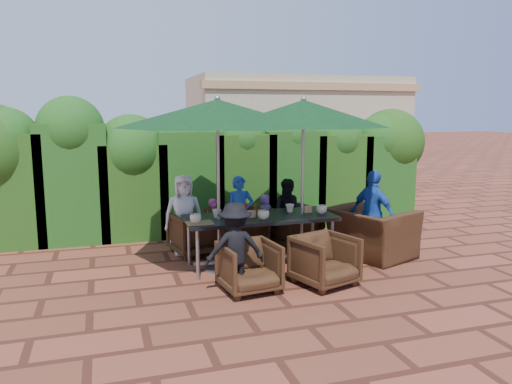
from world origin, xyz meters
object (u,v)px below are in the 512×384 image
object	(u,v)px
chair_far_right	(294,224)
chair_end_right	(371,225)
chair_near_left	(249,264)
umbrella_right	(303,114)
dining_table	(260,221)
chair_far_mid	(238,227)
chair_near_right	(325,258)
chair_far_left	(195,231)
umbrella_left	(217,114)

from	to	relation	value
chair_far_right	chair_end_right	bearing A→B (deg)	117.38
chair_near_left	chair_end_right	distance (m)	2.41
umbrella_right	chair_end_right	world-z (taller)	umbrella_right
dining_table	chair_far_mid	distance (m)	0.97
chair_far_right	chair_near_right	world-z (taller)	chair_far_right
umbrella_right	chair_near_left	xyz separation A→B (m)	(-1.08, -0.91, -1.86)
chair_far_left	chair_far_mid	xyz separation A→B (m)	(0.70, 0.01, 0.01)
chair_far_left	chair_end_right	xyz separation A→B (m)	(2.58, -0.98, 0.14)
dining_table	chair_near_left	distance (m)	1.10
dining_table	chair_far_left	size ratio (longest dim) A/B	2.91
chair_far_left	chair_near_right	size ratio (longest dim) A/B	1.03
dining_table	chair_far_mid	size ratio (longest dim) A/B	2.80
chair_far_mid	chair_near_left	size ratio (longest dim) A/B	1.11
chair_near_left	chair_near_right	size ratio (longest dim) A/B	0.96
chair_far_mid	chair_end_right	xyz separation A→B (m)	(1.88, -0.99, 0.12)
chair_near_right	umbrella_right	bearing A→B (deg)	67.92
umbrella_right	chair_far_left	xyz separation A→B (m)	(-1.42, 0.96, -1.84)
umbrella_right	chair_far_left	distance (m)	2.51
dining_table	umbrella_right	bearing A→B (deg)	-3.99
umbrella_right	chair_far_mid	size ratio (longest dim) A/B	3.22
dining_table	chair_near_left	xyz separation A→B (m)	(-0.45, -0.95, -0.33)
chair_near_left	chair_end_right	size ratio (longest dim) A/B	0.60
dining_table	umbrella_left	size ratio (longest dim) A/B	0.78
umbrella_left	chair_far_mid	world-z (taller)	umbrella_left
chair_far_right	chair_near_left	world-z (taller)	chair_far_right
umbrella_right	chair_near_right	size ratio (longest dim) A/B	3.45
dining_table	umbrella_right	distance (m)	1.67
umbrella_left	chair_far_mid	size ratio (longest dim) A/B	3.59
chair_far_left	chair_near_left	size ratio (longest dim) A/B	1.07
chair_far_left	chair_far_right	distance (m)	1.67
chair_near_left	chair_near_right	bearing A→B (deg)	-10.93
chair_far_left	chair_far_mid	bearing A→B (deg)	167.87
dining_table	umbrella_right	xyz separation A→B (m)	(0.64, -0.04, 1.54)
chair_near_right	chair_far_right	bearing A→B (deg)	62.79
dining_table	chair_near_right	size ratio (longest dim) A/B	3.00
umbrella_left	umbrella_right	bearing A→B (deg)	-0.95
chair_near_left	chair_far_right	bearing A→B (deg)	47.34
chair_far_mid	chair_near_left	bearing A→B (deg)	61.04
umbrella_right	chair_far_mid	bearing A→B (deg)	126.84
chair_end_right	umbrella_right	bearing A→B (deg)	67.59
chair_far_mid	umbrella_right	bearing A→B (deg)	108.71
umbrella_right	chair_far_mid	distance (m)	2.19
chair_far_right	chair_near_left	size ratio (longest dim) A/B	1.07
chair_far_mid	chair_near_left	distance (m)	1.91
dining_table	chair_far_mid	world-z (taller)	chair_far_mid
dining_table	chair_end_right	distance (m)	1.80
umbrella_right	chair_far_mid	xyz separation A→B (m)	(-0.72, 0.97, -1.82)
dining_table	chair_near_right	world-z (taller)	dining_table
chair_far_right	chair_end_right	size ratio (longest dim) A/B	0.64
umbrella_left	chair_near_left	bearing A→B (deg)	-79.56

